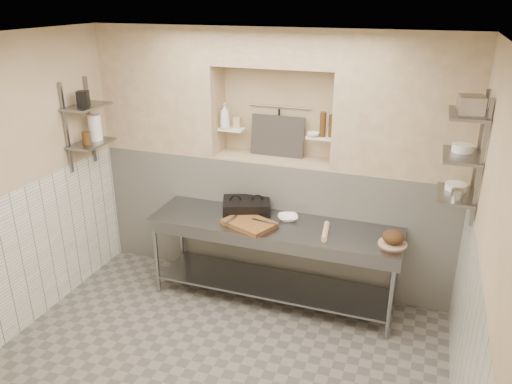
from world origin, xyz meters
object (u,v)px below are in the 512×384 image
at_px(panini_press, 246,206).
at_px(bottle_soap, 225,116).
at_px(rolling_pin, 326,231).
at_px(bowl_alcove, 313,135).
at_px(cutting_board, 249,223).
at_px(mixing_bowl, 288,218).
at_px(prep_table, 273,246).
at_px(jug_left, 95,128).
at_px(bread_loaf, 393,237).

height_order(panini_press, bottle_soap, bottle_soap).
bearing_deg(rolling_pin, bowl_alcove, 117.54).
distance_m(cutting_board, mixing_bowl, 0.42).
height_order(prep_table, bottle_soap, bottle_soap).
bearing_deg(jug_left, bottle_soap, 23.79).
height_order(mixing_bowl, bread_loaf, bread_loaf).
relative_size(cutting_board, mixing_bowl, 2.40).
bearing_deg(mixing_bowl, bowl_alcove, 69.78).
bearing_deg(bottle_soap, bowl_alcove, 0.12).
bearing_deg(mixing_bowl, rolling_pin, -23.17).
relative_size(bread_loaf, jug_left, 0.75).
height_order(rolling_pin, jug_left, jug_left).
height_order(prep_table, bread_loaf, bread_loaf).
xyz_separation_m(bowl_alcove, jug_left, (-2.27, -0.57, 0.02)).
distance_m(mixing_bowl, bread_loaf, 1.10).
height_order(panini_press, bread_loaf, bread_loaf).
bearing_deg(panini_press, prep_table, -49.79).
bearing_deg(jug_left, rolling_pin, -0.04).
bearing_deg(bread_loaf, bottle_soap, 163.50).
relative_size(mixing_bowl, bottle_soap, 0.74).
relative_size(prep_table, jug_left, 9.38).
xyz_separation_m(panini_press, bowl_alcove, (0.62, 0.33, 0.77)).
xyz_separation_m(bottle_soap, bowl_alcove, (0.99, 0.00, -0.12)).
relative_size(prep_table, bread_loaf, 12.45).
relative_size(cutting_board, bottle_soap, 1.78).
bearing_deg(bottle_soap, panini_press, -41.66).
xyz_separation_m(rolling_pin, jug_left, (-2.57, 0.00, 0.82)).
bearing_deg(mixing_bowl, bottle_soap, 155.81).
bearing_deg(jug_left, prep_table, 1.15).
height_order(prep_table, panini_press, panini_press).
height_order(bread_loaf, jug_left, jug_left).
relative_size(panini_press, rolling_pin, 1.60).
bearing_deg(jug_left, bowl_alcove, 14.04).
bearing_deg(jug_left, bread_loaf, -0.09).
xyz_separation_m(cutting_board, rolling_pin, (0.77, 0.07, 0.01)).
bearing_deg(rolling_pin, cutting_board, -175.13).
bearing_deg(rolling_pin, prep_table, 175.64).
distance_m(mixing_bowl, jug_left, 2.29).
relative_size(panini_press, jug_left, 2.15).
xyz_separation_m(panini_press, bread_loaf, (1.56, -0.25, 0.01)).
xyz_separation_m(prep_table, bowl_alcove, (0.25, 0.53, 1.09)).
height_order(cutting_board, bottle_soap, bottle_soap).
distance_m(rolling_pin, bread_loaf, 0.64).
bearing_deg(cutting_board, jug_left, 177.84).
bearing_deg(bread_loaf, prep_table, 177.82).
bearing_deg(rolling_pin, bottle_soap, 156.16).
distance_m(prep_table, panini_press, 0.53).
relative_size(prep_table, rolling_pin, 6.98).
bearing_deg(prep_table, jug_left, -178.85).
bearing_deg(prep_table, panini_press, 151.36).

